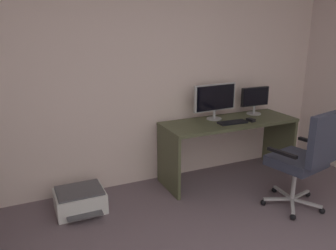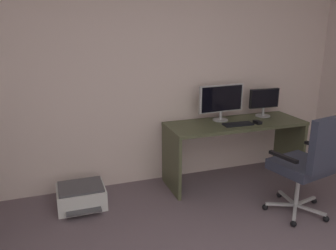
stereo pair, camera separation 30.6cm
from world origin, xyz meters
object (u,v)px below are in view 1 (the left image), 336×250
Objects in this scene: keyboard at (233,122)px; office_chair at (306,156)px; desk at (229,135)px; computer_mouse at (251,120)px; printer at (80,200)px; monitor_main at (215,99)px; monitor_secondary at (255,98)px.

keyboard is 0.90m from office_chair.
desk is 4.78× the size of keyboard.
computer_mouse is 2.10m from printer.
monitor_main is at bearing 114.37° from keyboard.
monitor_main reaches higher than keyboard.
keyboard is 0.70× the size of printer.
keyboard is 0.33× the size of office_chair.
desk is 3.36× the size of printer.
printer is (-1.80, -0.04, -0.43)m from desk.
printer is at bearing 156.07° from office_chair.
printer is at bearing -174.19° from monitor_main.
computer_mouse reaches higher than keyboard.
office_chair reaches higher than computer_mouse.
desk is 1.56× the size of office_chair.
monitor_secondary is 0.37× the size of office_chair.
monitor_main is at bearing 136.07° from desk.
computer_mouse is (-0.25, -0.26, -0.19)m from monitor_secondary.
monitor_secondary is at bearing 0.01° from monitor_main.
monitor_main is 5.69× the size of computer_mouse.
office_chair is at bearing -100.57° from monitor_secondary.
desk is at bearing -164.45° from monitor_secondary.
monitor_secondary is 0.81× the size of printer.
printer is at bearing -175.69° from monitor_secondary.
office_chair is (-0.20, -1.08, -0.35)m from monitor_secondary.
office_chair is 2.30m from printer.
monitor_secondary is (0.46, 0.13, 0.39)m from desk.
computer_mouse is at bearing 93.50° from office_chair.
office_chair is (0.05, -0.82, -0.16)m from computer_mouse.
monitor_secondary is 2.41m from printer.
keyboard is 1.87m from printer.
desk is 1.85m from printer.
monitor_secondary reaches higher than desk.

